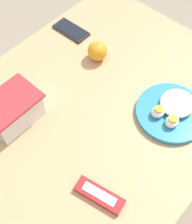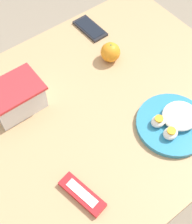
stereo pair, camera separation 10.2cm
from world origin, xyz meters
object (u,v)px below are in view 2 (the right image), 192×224
food_container (16,99)px  cell_phone (90,28)px  rice_plate (174,122)px  orange_fruit (110,52)px  candy_bar (82,194)px

food_container → cell_phone: food_container is taller
rice_plate → cell_phone: rice_plate is taller
rice_plate → cell_phone: size_ratio=1.57×
orange_fruit → rice_plate: orange_fruit is taller
orange_fruit → cell_phone: (0.04, 0.18, -0.03)m
cell_phone → rice_plate: bearing=-96.0°
candy_bar → cell_phone: bearing=51.5°
orange_fruit → rice_plate: (-0.02, -0.35, -0.02)m
food_container → orange_fruit: bearing=-2.4°
cell_phone → candy_bar: bearing=-128.5°
food_container → cell_phone: size_ratio=1.20×
food_container → orange_fruit: size_ratio=2.47×
candy_bar → orange_fruit: bearing=42.7°
food_container → orange_fruit: food_container is taller
rice_plate → candy_bar: (-0.38, -0.01, -0.01)m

